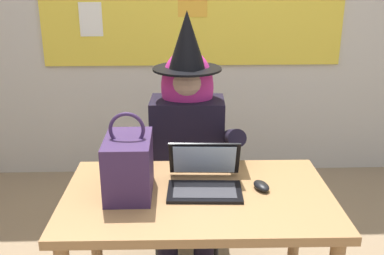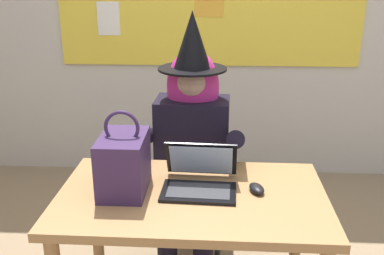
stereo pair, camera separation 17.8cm
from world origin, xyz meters
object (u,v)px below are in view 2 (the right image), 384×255
at_px(person_costumed, 191,132).
at_px(laptop, 200,179).
at_px(computer_mouse, 257,188).
at_px(desk_main, 192,214).
at_px(handbag, 124,163).
at_px(chair_at_desk, 194,170).

xyz_separation_m(person_costumed, laptop, (0.07, -0.54, -0.03)).
bearing_deg(laptop, computer_mouse, -3.27).
height_order(desk_main, laptop, laptop).
height_order(person_costumed, handbag, person_costumed).
distance_m(laptop, handbag, 0.35).
bearing_deg(computer_mouse, person_costumed, 102.78).
relative_size(chair_at_desk, computer_mouse, 8.83).
bearing_deg(person_costumed, computer_mouse, 32.38).
bearing_deg(desk_main, laptop, 60.21).
bearing_deg(chair_at_desk, handbag, -18.31).
bearing_deg(person_costumed, chair_at_desk, 179.17).
distance_m(chair_at_desk, laptop, 0.72).
height_order(laptop, computer_mouse, laptop).
distance_m(chair_at_desk, handbag, 0.83).
relative_size(laptop, computer_mouse, 3.32).
distance_m(desk_main, chair_at_desk, 0.73).
relative_size(person_costumed, computer_mouse, 14.24).
height_order(chair_at_desk, handbag, handbag).
relative_size(desk_main, laptop, 3.50).
bearing_deg(laptop, desk_main, -117.08).
height_order(desk_main, person_costumed, person_costumed).
bearing_deg(chair_at_desk, computer_mouse, 27.90).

